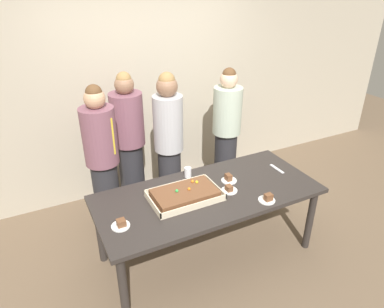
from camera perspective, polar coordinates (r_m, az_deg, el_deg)
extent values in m
plane|color=brown|center=(3.68, 2.44, -15.75)|extent=(12.00, 12.00, 0.00)
cube|color=#B2A893|center=(4.28, -7.87, 13.32)|extent=(8.00, 0.12, 3.00)
cube|color=#2D2826|center=(3.24, 2.68, -6.57)|extent=(2.07, 0.91, 0.04)
cylinder|color=#2D2826|center=(2.94, -11.15, -20.77)|extent=(0.07, 0.07, 0.69)
cylinder|color=#2D2826|center=(3.72, 18.70, -10.09)|extent=(0.07, 0.07, 0.69)
cylinder|color=#2D2826|center=(3.49, -14.80, -12.19)|extent=(0.07, 0.07, 0.69)
cylinder|color=#2D2826|center=(4.17, 11.59, -4.74)|extent=(0.07, 0.07, 0.69)
cube|color=beige|center=(3.15, -1.18, -7.10)|extent=(0.63, 0.40, 0.01)
cube|color=beige|center=(2.99, 0.46, -8.49)|extent=(0.63, 0.01, 0.05)
cube|color=beige|center=(3.28, -2.67, -4.94)|extent=(0.63, 0.01, 0.05)
cube|color=beige|center=(3.04, -6.52, -8.06)|extent=(0.01, 0.40, 0.05)
cube|color=beige|center=(3.26, 3.76, -5.26)|extent=(0.01, 0.40, 0.05)
cube|color=brown|center=(3.13, -1.19, -6.51)|extent=(0.56, 0.33, 0.07)
sphere|color=orange|center=(3.22, 0.08, -4.48)|extent=(0.03, 0.03, 0.03)
sphere|color=green|center=(3.09, -2.50, -6.02)|extent=(0.03, 0.03, 0.03)
sphere|color=orange|center=(3.11, -0.49, -5.72)|extent=(0.03, 0.03, 0.03)
sphere|color=yellow|center=(3.22, 0.78, -4.58)|extent=(0.03, 0.03, 0.03)
cylinder|color=white|center=(3.27, 6.10, -5.94)|extent=(0.15, 0.15, 0.01)
cube|color=brown|center=(3.24, 6.06, -5.56)|extent=(0.05, 0.07, 0.05)
cylinder|color=white|center=(2.89, -11.56, -11.44)|extent=(0.15, 0.15, 0.01)
cube|color=brown|center=(2.87, -11.49, -10.93)|extent=(0.07, 0.06, 0.05)
cylinder|color=white|center=(3.41, 6.05, -4.33)|extent=(0.15, 0.15, 0.01)
cube|color=brown|center=(3.40, 5.97, -3.79)|extent=(0.05, 0.07, 0.06)
cylinder|color=white|center=(3.19, 12.09, -7.38)|extent=(0.15, 0.15, 0.01)
cube|color=brown|center=(3.16, 12.36, -6.90)|extent=(0.07, 0.05, 0.06)
cylinder|color=white|center=(3.44, -0.68, -3.00)|extent=(0.07, 0.07, 0.10)
cube|color=silver|center=(3.70, 13.68, -2.35)|extent=(0.03, 0.20, 0.01)
cylinder|color=#28282D|center=(4.01, -3.60, -4.42)|extent=(0.25, 0.25, 0.82)
cylinder|color=#B2B2B7|center=(3.69, -3.92, 5.00)|extent=(0.32, 0.32, 0.60)
sphere|color=#8C664C|center=(3.56, -4.12, 10.96)|extent=(0.22, 0.22, 0.22)
sphere|color=olive|center=(3.54, -4.15, 11.89)|extent=(0.17, 0.17, 0.17)
cylinder|color=#28282D|center=(4.16, -9.72, -3.45)|extent=(0.29, 0.29, 0.83)
cylinder|color=#7A4C5B|center=(3.86, -10.53, 5.59)|extent=(0.36, 0.36, 0.58)
sphere|color=#8C664C|center=(3.74, -11.02, 11.05)|extent=(0.20, 0.20, 0.20)
sphere|color=olive|center=(3.72, -11.10, 11.88)|extent=(0.16, 0.16, 0.16)
cylinder|color=#28282D|center=(4.43, 5.39, -1.30)|extent=(0.27, 0.27, 0.81)
cylinder|color=#B7C6B2|center=(4.15, 5.80, 7.06)|extent=(0.34, 0.34, 0.56)
sphere|color=beige|center=(4.04, 6.05, 12.00)|extent=(0.20, 0.20, 0.20)
sphere|color=brown|center=(4.02, 6.09, 12.77)|extent=(0.16, 0.16, 0.16)
cylinder|color=#28282D|center=(3.81, -13.61, -6.94)|extent=(0.26, 0.26, 0.84)
cylinder|color=#7A4C5B|center=(3.47, -14.87, 2.82)|extent=(0.33, 0.33, 0.58)
cube|color=gold|center=(3.36, -12.95, 2.76)|extent=(0.04, 0.02, 0.37)
sphere|color=tan|center=(3.34, -15.64, 8.72)|extent=(0.20, 0.20, 0.20)
sphere|color=brown|center=(3.32, -15.76, 9.61)|extent=(0.15, 0.15, 0.15)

